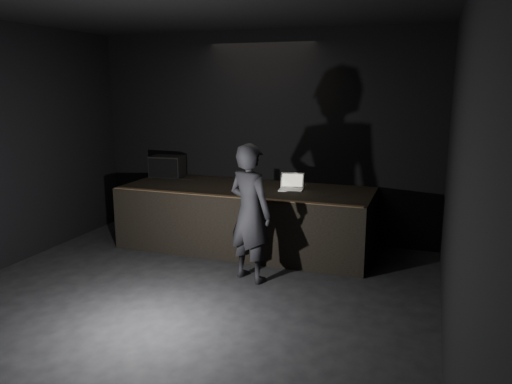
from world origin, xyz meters
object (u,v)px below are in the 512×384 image
object	(u,v)px
laptop	(291,185)
stage_riser	(246,218)
stage_monitor	(167,166)
person	(250,213)
beer_can	(247,188)

from	to	relation	value
laptop	stage_riser	bearing A→B (deg)	-179.03
stage_monitor	person	xyz separation A→B (m)	(2.20, -1.70, -0.25)
beer_can	person	size ratio (longest dim) A/B	0.09
stage_riser	stage_monitor	xyz separation A→B (m)	(-1.67, 0.43, 0.69)
beer_can	laptop	bearing A→B (deg)	43.67
stage_monitor	laptop	world-z (taller)	stage_monitor
stage_riser	laptop	xyz separation A→B (m)	(0.72, 0.11, 0.57)
stage_riser	beer_can	xyz separation A→B (m)	(0.17, -0.42, 0.59)
stage_monitor	person	size ratio (longest dim) A/B	0.32
stage_riser	person	world-z (taller)	person
stage_riser	beer_can	size ratio (longest dim) A/B	23.17
person	stage_monitor	bearing A→B (deg)	-14.95
laptop	stage_monitor	bearing A→B (deg)	164.87
stage_monitor	laptop	distance (m)	2.42
beer_can	stage_riser	bearing A→B (deg)	111.90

